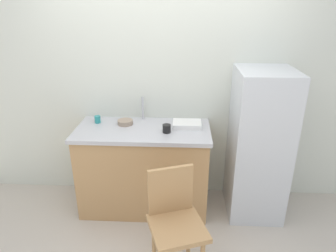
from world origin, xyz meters
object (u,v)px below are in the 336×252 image
(refrigerator, at_px, (258,145))
(chair, at_px, (175,220))
(cup_teal, at_px, (98,119))
(terracotta_bowl, at_px, (125,122))
(dish_tray, at_px, (187,124))
(cup_black, at_px, (167,129))

(refrigerator, bearing_deg, chair, -133.19)
(refrigerator, relative_size, cup_teal, 20.55)
(refrigerator, bearing_deg, terracotta_bowl, 176.01)
(dish_tray, relative_size, terracotta_bowl, 1.83)
(refrigerator, relative_size, cup_black, 18.76)
(dish_tray, height_order, terracotta_bowl, dish_tray)
(dish_tray, distance_m, terracotta_bowl, 0.62)
(cup_black, bearing_deg, dish_tray, 37.88)
(refrigerator, xyz_separation_m, chair, (-0.79, -0.84, -0.25))
(terracotta_bowl, distance_m, cup_black, 0.47)
(cup_black, distance_m, cup_teal, 0.75)
(terracotta_bowl, bearing_deg, cup_teal, 174.70)
(refrigerator, height_order, cup_black, refrigerator)
(chair, xyz_separation_m, cup_teal, (-0.83, 0.96, 0.44))
(chair, xyz_separation_m, cup_black, (-0.11, 0.75, 0.44))
(terracotta_bowl, relative_size, cup_teal, 2.11)
(terracotta_bowl, relative_size, cup_black, 1.93)
(chair, bearing_deg, cup_teal, 111.53)
(refrigerator, bearing_deg, cup_black, -174.48)
(chair, relative_size, dish_tray, 3.18)
(chair, relative_size, cup_teal, 12.28)
(chair, height_order, dish_tray, dish_tray)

